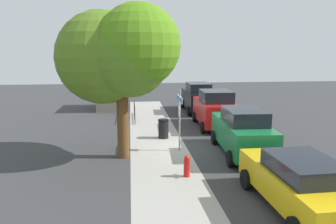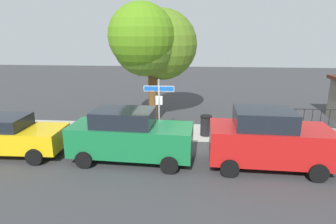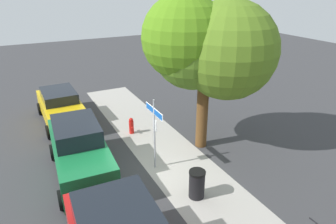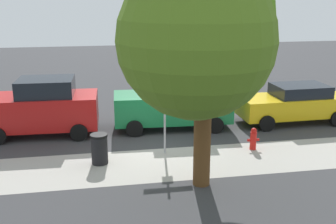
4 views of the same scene
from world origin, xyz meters
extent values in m
plane|color=#38383A|center=(0.00, 0.00, 0.00)|extent=(60.00, 60.00, 0.00)
cube|color=#A6A199|center=(2.00, 1.30, 0.00)|extent=(24.00, 2.60, 0.00)
cylinder|color=#9EA0A5|center=(-0.31, 0.40, 1.39)|extent=(0.07, 0.07, 2.79)
cube|color=#144799|center=(-0.31, 0.40, 2.35)|extent=(1.36, 0.02, 0.22)
cube|color=white|center=(-0.31, 0.40, 2.35)|extent=(1.39, 0.02, 0.25)
cube|color=silver|center=(-0.31, 0.42, 1.80)|extent=(0.32, 0.02, 0.42)
cylinder|color=brown|center=(-0.94, 2.88, 1.49)|extent=(0.48, 0.48, 2.97)
sphere|color=#508518|center=(-1.37, 2.19, 4.63)|extent=(3.30, 3.30, 3.30)
sphere|color=#40881F|center=(-1.35, 2.36, 4.05)|extent=(2.57, 2.57, 2.57)
sphere|color=#52761E|center=(-0.52, 3.64, 4.17)|extent=(3.84, 3.84, 3.84)
sphere|color=#4F7920|center=(-1.27, 2.53, 4.21)|extent=(3.23, 3.23, 3.23)
cube|color=gold|center=(-6.18, -2.08, 0.72)|extent=(4.60, 1.87, 0.81)
cube|color=black|center=(-6.45, -2.08, 1.37)|extent=(2.22, 1.60, 0.47)
cylinder|color=black|center=(-4.65, -1.16, 0.32)|extent=(0.65, 0.24, 0.64)
cylinder|color=black|center=(-4.61, -2.92, 0.32)|extent=(0.65, 0.24, 0.64)
cylinder|color=black|center=(-7.75, -1.23, 0.32)|extent=(0.65, 0.24, 0.64)
cylinder|color=black|center=(-7.70, -2.99, 0.32)|extent=(0.65, 0.24, 0.64)
cube|color=#176F3A|center=(-1.06, -2.21, 0.87)|extent=(4.70, 1.96, 1.11)
cube|color=black|center=(-1.34, -2.20, 1.73)|extent=(2.29, 1.63, 0.60)
cylinder|color=black|center=(0.55, -1.43, 0.32)|extent=(0.65, 0.25, 0.64)
cylinder|color=black|center=(0.46, -3.15, 0.32)|extent=(0.65, 0.25, 0.64)
cylinder|color=black|center=(-2.58, -1.27, 0.32)|extent=(0.65, 0.25, 0.64)
cylinder|color=black|center=(-2.67, -3.00, 0.32)|extent=(0.65, 0.25, 0.64)
cube|color=black|center=(3.76, -2.32, 1.86)|extent=(2.09, 1.73, 0.65)
cylinder|color=red|center=(-3.39, 0.60, 0.31)|extent=(0.22, 0.22, 0.62)
sphere|color=red|center=(-3.39, 0.60, 0.68)|extent=(0.20, 0.20, 0.20)
cylinder|color=red|center=(-3.55, 0.60, 0.34)|extent=(0.10, 0.09, 0.09)
cylinder|color=red|center=(-3.23, 0.60, 0.34)|extent=(0.10, 0.09, 0.09)
cylinder|color=black|center=(1.89, 0.90, 0.45)|extent=(0.52, 0.52, 0.90)
cylinder|color=black|center=(1.89, 0.90, 0.94)|extent=(0.55, 0.55, 0.08)
camera|label=1|loc=(-14.38, 2.54, 4.48)|focal=35.10mm
camera|label=2|loc=(1.23, -12.37, 4.80)|focal=30.86mm
camera|label=3|loc=(8.66, -3.61, 6.56)|focal=32.14mm
camera|label=4|loc=(1.82, 13.00, 5.22)|focal=42.98mm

